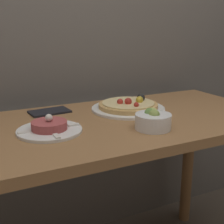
# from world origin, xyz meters

# --- Properties ---
(dining_table) EXTENTS (1.35, 0.62, 0.76)m
(dining_table) POSITION_xyz_m (0.00, 0.31, 0.64)
(dining_table) COLOR olive
(dining_table) RESTS_ON ground_plane
(pizza_plate) EXTENTS (0.31, 0.31, 0.06)m
(pizza_plate) POSITION_xyz_m (0.14, 0.41, 0.78)
(pizza_plate) COLOR white
(pizza_plate) RESTS_ON dining_table
(tartare_plate) EXTENTS (0.22, 0.22, 0.06)m
(tartare_plate) POSITION_xyz_m (-0.23, 0.28, 0.78)
(tartare_plate) COLOR white
(tartare_plate) RESTS_ON dining_table
(small_bowl) EXTENTS (0.12, 0.12, 0.07)m
(small_bowl) POSITION_xyz_m (0.10, 0.16, 0.79)
(small_bowl) COLOR white
(small_bowl) RESTS_ON dining_table
(napkin) EXTENTS (0.17, 0.11, 0.01)m
(napkin) POSITION_xyz_m (-0.17, 0.51, 0.77)
(napkin) COLOR black
(napkin) RESTS_ON dining_table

